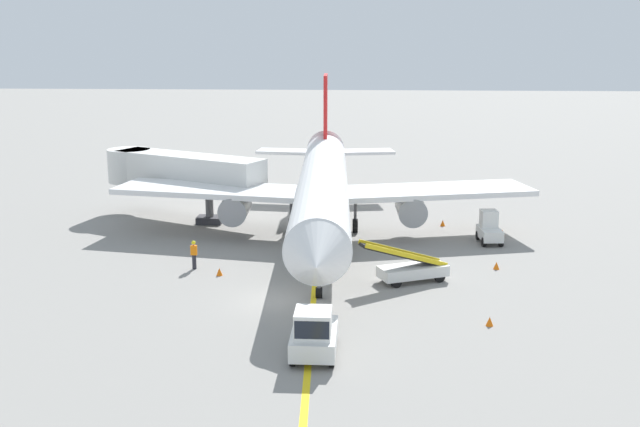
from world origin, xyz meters
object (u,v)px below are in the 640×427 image
Objects in this scene: belt_loader_forward_hold at (411,268)px; safety_cone_tail_area at (443,223)px; airliner at (323,188)px; safety_cone_wingtip_left at (496,265)px; jet_bridge at (174,171)px; safety_cone_nose_left at (502,233)px; pushback_tug at (314,334)px; safety_cone_nose_right at (490,321)px; baggage_tug_near_wing at (489,229)px; ground_crew_marshaller at (194,254)px; safety_cone_wingtip_right at (219,272)px.

safety_cone_tail_area is (2.97, 12.80, -0.56)m from belt_loader_forward_hold.
airliner is 80.22× the size of safety_cone_wingtip_left.
jet_bridge is 23.82m from safety_cone_nose_left.
safety_cone_nose_right is at bearing 26.21° from pushback_tug.
baggage_tug_near_wing is 10.19m from belt_loader_forward_hold.
safety_cone_nose_right is 9.21m from safety_cone_wingtip_left.
ground_crew_marshaller reaches higher than safety_cone_nose_left.
jet_bridge is 21.89m from belt_loader_forward_hold.
belt_loader_forward_hold is at bearing -152.86° from safety_cone_wingtip_left.
baggage_tug_near_wing is at bearing -14.01° from jet_bridge.
safety_cone_tail_area is at bearing 121.29° from baggage_tug_near_wing.
jet_bridge reaches higher than belt_loader_forward_hold.
safety_cone_nose_right is at bearing -45.83° from jet_bridge.
safety_cone_wingtip_right is (-6.08, 10.84, -0.77)m from pushback_tug.
safety_cone_nose_left is 1.00× the size of safety_cone_tail_area.
safety_cone_wingtip_right is at bearing 177.41° from belt_loader_forward_hold.
airliner is at bearing -174.18° from safety_cone_nose_left.
safety_cone_wingtip_left is at bearing 78.87° from safety_cone_nose_right.
belt_loader_forward_hold is 11.55× the size of safety_cone_nose_left.
belt_loader_forward_hold is 11.55× the size of safety_cone_wingtip_right.
airliner reaches higher than safety_cone_nose_right.
belt_loader_forward_hold reaches higher than safety_cone_wingtip_left.
ground_crew_marshaller is 3.86× the size of safety_cone_wingtip_right.
safety_cone_tail_area is at bearing 35.91° from ground_crew_marshaller.
safety_cone_wingtip_right is at bearing -66.85° from jet_bridge.
baggage_tug_near_wing is at bearing 61.52° from pushback_tug.
safety_cone_wingtip_left is at bearing -94.49° from baggage_tug_near_wing.
baggage_tug_near_wing is 0.49× the size of belt_loader_forward_hold.
pushback_tug is 14.29m from ground_crew_marshaller.
belt_loader_forward_hold is at bearing -59.41° from airliner.
safety_cone_wingtip_left is (9.78, 12.97, -0.77)m from pushback_tug.
safety_cone_nose_left is 1.00× the size of safety_cone_nose_right.
safety_cone_nose_right is 19.22m from safety_cone_tail_area.
airliner reaches higher than belt_loader_forward_hold.
jet_bridge reaches higher than safety_cone_tail_area.
safety_cone_nose_left is 1.00× the size of safety_cone_wingtip_right.
jet_bridge is 28.80× the size of safety_cone_nose_left.
pushback_tug is 1.44× the size of baggage_tug_near_wing.
airliner is 80.22× the size of safety_cone_nose_right.
ground_crew_marshaller is (-18.01, -6.89, -0.02)m from baggage_tug_near_wing.
pushback_tug is 24.39m from safety_cone_tail_area.
safety_cone_wingtip_right is (-5.39, -8.59, -3.20)m from airliner.
safety_cone_wingtip_right is 18.44m from safety_cone_tail_area.
pushback_tug is (11.88, -24.40, -2.55)m from jet_bridge.
safety_cone_wingtip_left is 10.40m from safety_cone_tail_area.
safety_cone_nose_left is 4.51m from safety_cone_tail_area.
pushback_tug is 0.71× the size of belt_loader_forward_hold.
pushback_tug reaches higher than safety_cone_nose_right.
ground_crew_marshaller is 3.86× the size of safety_cone_nose_right.
airliner reaches higher than jet_bridge.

